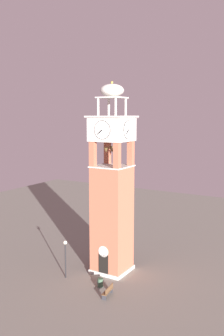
# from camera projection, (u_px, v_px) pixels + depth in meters

# --- Properties ---
(ground) EXTENTS (80.00, 80.00, 0.00)m
(ground) POSITION_uv_depth(u_px,v_px,m) (112.00, 270.00, 37.53)
(ground) COLOR gray
(clock_tower) EXTENTS (3.86, 3.86, 18.94)m
(clock_tower) POSITION_uv_depth(u_px,v_px,m) (112.00, 196.00, 36.44)
(clock_tower) COLOR #AD5B42
(clock_tower) RESTS_ON ground
(park_bench) EXTENTS (0.66, 1.65, 0.95)m
(park_bench) POSITION_uv_depth(u_px,v_px,m) (108.00, 291.00, 32.08)
(park_bench) COLOR brown
(park_bench) RESTS_ON ground
(lamp_post) EXTENTS (0.36, 0.36, 3.74)m
(lamp_post) POSITION_uv_depth(u_px,v_px,m) (65.00, 252.00, 35.53)
(lamp_post) COLOR black
(lamp_post) RESTS_ON ground
(trash_bin) EXTENTS (0.52, 0.52, 0.80)m
(trash_bin) POSITION_uv_depth(u_px,v_px,m) (100.00, 283.00, 33.90)
(trash_bin) COLOR #38513D
(trash_bin) RESTS_ON ground
(shrub_near_entry) EXTENTS (1.06, 1.06, 1.07)m
(shrub_near_entry) POSITION_uv_depth(u_px,v_px,m) (109.00, 254.00, 40.54)
(shrub_near_entry) COLOR #336638
(shrub_near_entry) RESTS_ON ground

